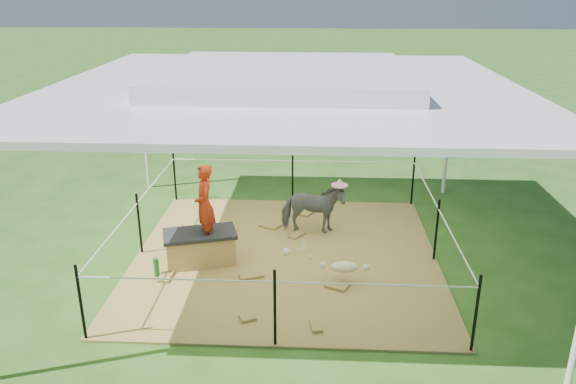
{
  "coord_description": "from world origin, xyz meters",
  "views": [
    {
      "loc": [
        0.44,
        -7.73,
        3.99
      ],
      "look_at": [
        0.0,
        0.6,
        0.85
      ],
      "focal_mm": 35.0,
      "sensor_mm": 36.0,
      "label": 1
    }
  ],
  "objects_px": {
    "foal": "(345,265)",
    "picnic_table_far": "(487,105)",
    "woman": "(204,198)",
    "trash_barrel": "(449,136)",
    "pony": "(313,209)",
    "picnic_table_near": "(349,116)",
    "straw_bale": "(201,249)",
    "distant_person": "(372,113)",
    "green_bottle": "(156,267)"
  },
  "relations": [
    {
      "from": "pony",
      "to": "picnic_table_near",
      "type": "relative_size",
      "value": 0.56
    },
    {
      "from": "green_bottle",
      "to": "picnic_table_near",
      "type": "bearing_deg",
      "value": 70.31
    },
    {
      "from": "woman",
      "to": "pony",
      "type": "xyz_separation_m",
      "value": [
        1.55,
        1.13,
        -0.6
      ]
    },
    {
      "from": "picnic_table_near",
      "to": "foal",
      "type": "bearing_deg",
      "value": -89.45
    },
    {
      "from": "straw_bale",
      "to": "pony",
      "type": "relative_size",
      "value": 0.96
    },
    {
      "from": "pony",
      "to": "foal",
      "type": "distance_m",
      "value": 1.69
    },
    {
      "from": "picnic_table_far",
      "to": "pony",
      "type": "bearing_deg",
      "value": -100.58
    },
    {
      "from": "foal",
      "to": "picnic_table_far",
      "type": "distance_m",
      "value": 11.42
    },
    {
      "from": "woman",
      "to": "pony",
      "type": "relative_size",
      "value": 1.15
    },
    {
      "from": "trash_barrel",
      "to": "distant_person",
      "type": "xyz_separation_m",
      "value": [
        -1.69,
        2.1,
        0.07
      ]
    },
    {
      "from": "picnic_table_near",
      "to": "straw_bale",
      "type": "bearing_deg",
      "value": -103.52
    },
    {
      "from": "woman",
      "to": "picnic_table_far",
      "type": "xyz_separation_m",
      "value": [
        6.8,
        9.88,
        -0.65
      ]
    },
    {
      "from": "picnic_table_near",
      "to": "picnic_table_far",
      "type": "xyz_separation_m",
      "value": [
        4.28,
        1.47,
        0.04
      ]
    },
    {
      "from": "foal",
      "to": "picnic_table_far",
      "type": "height_order",
      "value": "picnic_table_far"
    },
    {
      "from": "picnic_table_near",
      "to": "picnic_table_far",
      "type": "distance_m",
      "value": 4.53
    },
    {
      "from": "pony",
      "to": "picnic_table_far",
      "type": "xyz_separation_m",
      "value": [
        5.25,
        8.75,
        -0.04
      ]
    },
    {
      "from": "green_bottle",
      "to": "picnic_table_near",
      "type": "height_order",
      "value": "picnic_table_near"
    },
    {
      "from": "foal",
      "to": "trash_barrel",
      "type": "xyz_separation_m",
      "value": [
        2.8,
        6.46,
        0.18
      ]
    },
    {
      "from": "straw_bale",
      "to": "pony",
      "type": "bearing_deg",
      "value": 34.34
    },
    {
      "from": "pony",
      "to": "picnic_table_far",
      "type": "bearing_deg",
      "value": -33.73
    },
    {
      "from": "green_bottle",
      "to": "distant_person",
      "type": "bearing_deg",
      "value": 66.08
    },
    {
      "from": "straw_bale",
      "to": "picnic_table_near",
      "type": "bearing_deg",
      "value": 72.69
    },
    {
      "from": "picnic_table_near",
      "to": "distant_person",
      "type": "xyz_separation_m",
      "value": [
        0.61,
        -0.34,
        0.16
      ]
    },
    {
      "from": "trash_barrel",
      "to": "picnic_table_near",
      "type": "xyz_separation_m",
      "value": [
        -2.3,
        2.44,
        -0.09
      ]
    },
    {
      "from": "foal",
      "to": "pony",
      "type": "bearing_deg",
      "value": 106.0
    },
    {
      "from": "foal",
      "to": "trash_barrel",
      "type": "height_order",
      "value": "trash_barrel"
    },
    {
      "from": "foal",
      "to": "picnic_table_near",
      "type": "bearing_deg",
      "value": 86.73
    },
    {
      "from": "trash_barrel",
      "to": "picnic_table_far",
      "type": "distance_m",
      "value": 4.39
    },
    {
      "from": "distant_person",
      "to": "picnic_table_near",
      "type": "bearing_deg",
      "value": -27.76
    },
    {
      "from": "woman",
      "to": "green_bottle",
      "type": "bearing_deg",
      "value": -71.68
    },
    {
      "from": "woman",
      "to": "trash_barrel",
      "type": "relative_size",
      "value": 1.25
    },
    {
      "from": "foal",
      "to": "picnic_table_far",
      "type": "bearing_deg",
      "value": 65.2
    },
    {
      "from": "woman",
      "to": "pony",
      "type": "bearing_deg",
      "value": 109.64
    },
    {
      "from": "straw_bale",
      "to": "trash_barrel",
      "type": "distance_m",
      "value": 7.74
    },
    {
      "from": "woman",
      "to": "picnic_table_near",
      "type": "height_order",
      "value": "woman"
    },
    {
      "from": "picnic_table_near",
      "to": "distant_person",
      "type": "distance_m",
      "value": 0.71
    },
    {
      "from": "picnic_table_far",
      "to": "distant_person",
      "type": "bearing_deg",
      "value": -133.4
    },
    {
      "from": "straw_bale",
      "to": "distant_person",
      "type": "relative_size",
      "value": 0.92
    },
    {
      "from": "straw_bale",
      "to": "green_bottle",
      "type": "distance_m",
      "value": 0.72
    },
    {
      "from": "trash_barrel",
      "to": "picnic_table_far",
      "type": "relative_size",
      "value": 0.47
    },
    {
      "from": "pony",
      "to": "woman",
      "type": "bearing_deg",
      "value": 123.24
    },
    {
      "from": "straw_bale",
      "to": "trash_barrel",
      "type": "xyz_separation_m",
      "value": [
        4.92,
        5.97,
        0.23
      ]
    },
    {
      "from": "picnic_table_far",
      "to": "woman",
      "type": "bearing_deg",
      "value": -104.17
    },
    {
      "from": "picnic_table_near",
      "to": "pony",
      "type": "bearing_deg",
      "value": -93.78
    },
    {
      "from": "pony",
      "to": "trash_barrel",
      "type": "height_order",
      "value": "trash_barrel"
    },
    {
      "from": "trash_barrel",
      "to": "distant_person",
      "type": "distance_m",
      "value": 2.7
    },
    {
      "from": "straw_bale",
      "to": "foal",
      "type": "bearing_deg",
      "value": -12.93
    },
    {
      "from": "distant_person",
      "to": "pony",
      "type": "bearing_deg",
      "value": 78.49
    },
    {
      "from": "trash_barrel",
      "to": "green_bottle",
      "type": "bearing_deg",
      "value": -130.41
    },
    {
      "from": "trash_barrel",
      "to": "picnic_table_far",
      "type": "height_order",
      "value": "trash_barrel"
    }
  ]
}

